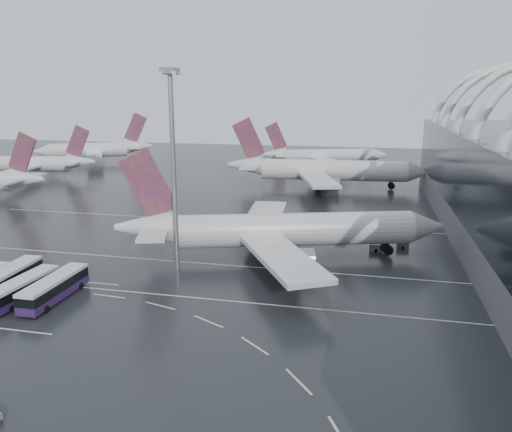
% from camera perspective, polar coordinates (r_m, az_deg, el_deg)
% --- Properties ---
extents(ground, '(420.00, 420.00, 0.00)m').
position_cam_1_polar(ground, '(72.88, -8.43, -8.44)').
color(ground, black).
rests_on(ground, ground).
extents(lane_marking_near, '(120.00, 0.25, 0.01)m').
position_cam_1_polar(lane_marking_near, '(71.16, -9.02, -9.02)').
color(lane_marking_near, beige).
rests_on(lane_marking_near, ground).
extents(lane_marking_mid, '(120.00, 0.25, 0.01)m').
position_cam_1_polar(lane_marking_mid, '(83.43, -5.47, -5.45)').
color(lane_marking_mid, beige).
rests_on(lane_marking_mid, ground).
extents(lane_marking_far, '(120.00, 0.25, 0.01)m').
position_cam_1_polar(lane_marking_far, '(109.22, -0.89, -0.76)').
color(lane_marking_far, beige).
rests_on(lane_marking_far, ground).
extents(bus_bay_line_north, '(28.00, 0.25, 0.01)m').
position_cam_1_polar(bus_bay_line_north, '(84.21, -23.95, -6.43)').
color(bus_bay_line_north, beige).
rests_on(bus_bay_line_north, ground).
extents(airliner_main, '(55.17, 47.78, 19.07)m').
position_cam_1_polar(airliner_main, '(84.81, 2.48, -1.70)').
color(airliner_main, silver).
rests_on(airliner_main, ground).
extents(airliner_gate_b, '(59.84, 53.67, 20.77)m').
position_cam_1_polar(airliner_gate_b, '(151.03, 7.63, 5.17)').
color(airliner_gate_b, silver).
rests_on(airliner_gate_b, ground).
extents(airliner_gate_c, '(47.61, 43.40, 17.49)m').
position_cam_1_polar(airliner_gate_c, '(193.45, 7.64, 6.78)').
color(airliner_gate_c, silver).
rests_on(airliner_gate_c, ground).
extents(jet_remote_mid, '(40.62, 32.83, 17.67)m').
position_cam_1_polar(jet_remote_mid, '(184.16, -23.54, 5.48)').
color(jet_remote_mid, silver).
rests_on(jet_remote_mid, ground).
extents(jet_remote_far, '(43.07, 35.28, 20.19)m').
position_cam_1_polar(jet_remote_far, '(216.43, -17.74, 7.20)').
color(jet_remote_far, silver).
rests_on(jet_remote_far, ground).
extents(bus_row_near_b, '(3.87, 13.46, 3.27)m').
position_cam_1_polar(bus_row_near_b, '(79.46, -26.55, -6.51)').
color(bus_row_near_b, '#2F1645').
rests_on(bus_row_near_b, ground).
extents(bus_row_near_c, '(3.27, 12.29, 3.00)m').
position_cam_1_polar(bus_row_near_c, '(75.56, -25.10, -7.49)').
color(bus_row_near_c, '#2F1645').
rests_on(bus_row_near_c, ground).
extents(bus_row_near_d, '(3.21, 12.81, 3.14)m').
position_cam_1_polar(bus_row_near_d, '(73.82, -22.05, -7.61)').
color(bus_row_near_d, '#2F1645').
rests_on(bus_row_near_d, ground).
extents(floodlight_mast, '(2.39, 2.39, 31.11)m').
position_cam_1_polar(floodlight_mast, '(76.99, -9.49, 7.77)').
color(floodlight_mast, gray).
rests_on(floodlight_mast, ground).
extents(gse_cart_belly_b, '(2.34, 1.38, 1.28)m').
position_cam_1_polar(gse_cart_belly_b, '(91.97, 13.55, -3.53)').
color(gse_cart_belly_b, slate).
rests_on(gse_cart_belly_b, ground).
extents(gse_cart_belly_c, '(2.21, 1.31, 1.21)m').
position_cam_1_polar(gse_cart_belly_c, '(88.77, 3.06, -3.81)').
color(gse_cart_belly_c, orange).
rests_on(gse_cart_belly_c, ground).
extents(gse_cart_belly_d, '(2.16, 1.27, 1.18)m').
position_cam_1_polar(gse_cart_belly_d, '(94.99, 16.43, -3.20)').
color(gse_cart_belly_d, slate).
rests_on(gse_cart_belly_d, ground).
extents(gse_cart_belly_e, '(2.05, 1.21, 1.12)m').
position_cam_1_polar(gse_cart_belly_e, '(97.11, 9.66, -2.47)').
color(gse_cart_belly_e, orange).
rests_on(gse_cart_belly_e, ground).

